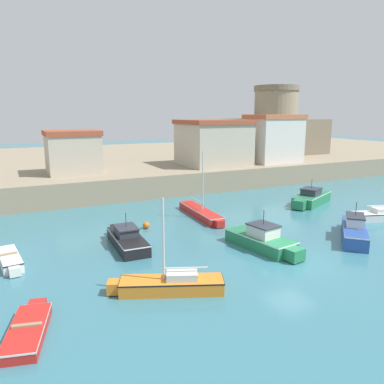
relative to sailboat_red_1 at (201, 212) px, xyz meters
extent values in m
plane|color=teal|center=(0.25, -10.70, -0.36)|extent=(200.00, 200.00, 0.00)
cube|color=gray|center=(0.25, 27.49, 0.78)|extent=(120.00, 40.00, 2.28)
cylinder|color=silver|center=(12.52, -7.23, 0.81)|extent=(2.69, 0.97, 0.08)
cube|color=red|center=(0.01, 0.12, -0.05)|extent=(1.55, 6.45, 0.62)
cube|color=red|center=(-0.19, -3.34, -0.05)|extent=(0.68, 0.57, 0.53)
cube|color=white|center=(0.01, 0.12, 0.22)|extent=(1.56, 6.52, 0.07)
cylinder|color=silver|center=(-0.02, -0.36, 2.64)|extent=(0.10, 0.10, 4.76)
cylinder|color=silver|center=(0.05, 0.91, 0.81)|extent=(0.24, 2.88, 0.08)
cube|color=red|center=(-13.70, -12.06, -0.14)|extent=(2.08, 3.65, 0.44)
cube|color=red|center=(-13.20, -10.11, -0.14)|extent=(0.82, 0.72, 0.38)
cube|color=white|center=(-13.70, -12.06, 0.04)|extent=(2.10, 3.69, 0.07)
cube|color=#997F5B|center=(-13.70, -12.06, 0.12)|extent=(1.09, 0.46, 0.08)
cube|color=#237A4C|center=(-0.04, -8.10, 0.05)|extent=(2.51, 4.85, 0.83)
cube|color=#237A4C|center=(0.39, -10.78, 0.05)|extent=(1.11, 0.96, 0.71)
cube|color=white|center=(-0.04, -8.10, 0.43)|extent=(2.53, 4.90, 0.07)
cube|color=silver|center=(0.00, -8.32, 0.80)|extent=(1.59, 1.81, 0.67)
cube|color=#2D333D|center=(0.00, -8.32, 1.18)|extent=(1.70, 1.96, 0.08)
cylinder|color=black|center=(0.00, -8.32, 1.67)|extent=(0.04, 0.04, 0.90)
cube|color=white|center=(-14.20, -4.00, -0.09)|extent=(1.39, 3.58, 0.56)
cube|color=white|center=(-13.98, -5.96, -0.09)|extent=(0.60, 0.51, 0.48)
cube|color=black|center=(-14.20, -4.00, 0.15)|extent=(1.40, 3.62, 0.07)
cube|color=#997F5B|center=(-14.20, -4.00, 0.23)|extent=(0.87, 0.29, 0.08)
cube|color=#237A4C|center=(11.36, -0.67, 0.10)|extent=(5.23, 3.79, 0.93)
cube|color=#237A4C|center=(8.76, -1.89, 0.10)|extent=(1.21, 1.30, 0.79)
cube|color=white|center=(11.36, -0.67, 0.53)|extent=(5.28, 3.83, 0.07)
cube|color=#333842|center=(11.14, -0.77, 0.83)|extent=(2.15, 2.01, 0.52)
cube|color=#2D333D|center=(11.14, -0.77, 1.13)|extent=(2.32, 2.16, 0.08)
cylinder|color=black|center=(11.14, -0.77, 1.62)|extent=(0.04, 0.04, 0.90)
cube|color=#284C9E|center=(6.61, -9.57, 0.10)|extent=(4.84, 4.70, 0.93)
cube|color=#284C9E|center=(8.77, -7.52, 0.10)|extent=(1.01, 1.01, 0.79)
cube|color=white|center=(6.61, -9.57, 0.52)|extent=(4.89, 4.74, 0.07)
cube|color=silver|center=(6.80, -9.39, 0.86)|extent=(2.09, 2.06, 0.60)
cube|color=#2D333D|center=(6.80, -9.39, 1.20)|extent=(2.25, 2.22, 0.08)
cylinder|color=black|center=(6.80, -9.39, 1.69)|extent=(0.04, 0.04, 0.90)
cube|color=black|center=(-7.45, -4.28, 0.00)|extent=(1.79, 4.80, 0.74)
cube|color=black|center=(-7.35, -1.54, 0.00)|extent=(0.92, 0.76, 0.63)
cube|color=white|center=(-7.45, -4.28, 0.33)|extent=(1.81, 4.85, 0.07)
cube|color=#333842|center=(-7.45, -4.04, 0.60)|extent=(1.28, 1.70, 0.46)
cube|color=#2D333D|center=(-7.45, -4.04, 0.88)|extent=(1.36, 1.85, 0.08)
cylinder|color=black|center=(-7.45, -4.04, 1.37)|extent=(0.04, 0.04, 0.90)
cube|color=orange|center=(-7.37, -11.13, -0.04)|extent=(4.95, 3.11, 0.65)
cube|color=orange|center=(-9.86, -10.05, -0.04)|extent=(0.82, 0.89, 0.55)
cube|color=black|center=(-7.37, -11.13, 0.25)|extent=(5.00, 3.14, 0.07)
cylinder|color=silver|center=(-7.70, -10.98, 2.24)|extent=(0.10, 0.10, 3.92)
cylinder|color=silver|center=(-6.81, -11.36, 0.84)|extent=(2.03, 0.93, 0.08)
cube|color=silver|center=(-6.93, -11.32, 0.47)|extent=(1.69, 1.41, 0.36)
sphere|color=orange|center=(-5.11, -1.12, -0.11)|extent=(0.50, 0.50, 0.50)
cube|color=#796C57|center=(24.25, 21.27, 4.51)|extent=(11.84, 11.84, 5.18)
cylinder|color=gray|center=(24.25, 21.27, 6.61)|extent=(6.59, 6.59, 9.38)
cylinder|color=#796C57|center=(24.25, 21.27, 11.70)|extent=(6.91, 6.91, 0.80)
cube|color=silver|center=(16.25, 11.47, 4.61)|extent=(6.04, 4.73, 5.39)
cube|color=#C1663D|center=(16.25, 11.47, 7.55)|extent=(6.34, 4.97, 0.50)
cube|color=#BCB29E|center=(8.25, 12.61, 4.31)|extent=(7.16, 6.88, 4.80)
cube|color=#9E472D|center=(8.25, 12.61, 6.96)|extent=(7.51, 7.22, 0.50)
cube|color=#BCB29E|center=(-7.75, 13.40, 3.84)|extent=(5.05, 4.56, 3.84)
cube|color=#9E472D|center=(-7.75, 13.40, 6.01)|extent=(5.31, 4.79, 0.50)
camera|label=1|loc=(-13.77, -26.21, 7.91)|focal=35.00mm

